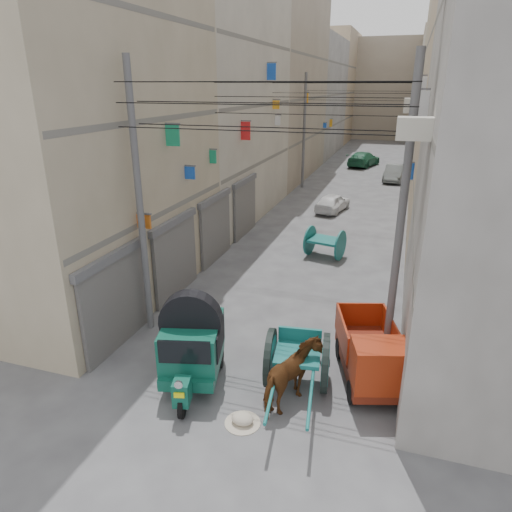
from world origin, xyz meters
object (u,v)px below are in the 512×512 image
at_px(second_cart, 325,242).
at_px(distant_car_green, 364,159).
at_px(feed_sack, 243,419).
at_px(distant_car_grey, 394,173).
at_px(distant_car_white, 333,202).
at_px(auto_rickshaw, 192,342).
at_px(tonga_cart, 298,359).
at_px(mini_truck, 372,360).
at_px(horse, 293,377).

distance_m(second_cart, distant_car_green, 25.00).
bearing_deg(feed_sack, distant_car_grey, 85.90).
relative_size(distant_car_white, distant_car_grey, 0.85).
bearing_deg(auto_rickshaw, distant_car_green, 74.08).
height_order(tonga_cart, distant_car_green, tonga_cart).
bearing_deg(tonga_cart, mini_truck, 8.27).
xyz_separation_m(tonga_cart, second_cart, (-0.96, 9.43, -0.06)).
relative_size(feed_sack, distant_car_grey, 0.13).
height_order(mini_truck, distant_car_white, mini_truck).
xyz_separation_m(second_cart, distant_car_white, (-0.91, 7.91, -0.16)).
bearing_deg(horse, mini_truck, -126.37).
distance_m(tonga_cart, distant_car_green, 34.46).
xyz_separation_m(second_cart, horse, (1.03, -10.19, 0.06)).
distance_m(auto_rickshaw, distant_car_white, 17.98).
xyz_separation_m(auto_rickshaw, horse, (2.67, -0.15, -0.35)).
bearing_deg(horse, distant_car_white, -66.86).
relative_size(tonga_cart, distant_car_white, 1.06).
distance_m(auto_rickshaw, second_cart, 10.18).
distance_m(feed_sack, distant_car_green, 36.18).
distance_m(auto_rickshaw, horse, 2.70).
bearing_deg(second_cart, distant_car_white, 108.77).
height_order(mini_truck, feed_sack, mini_truck).
distance_m(distant_car_white, distant_car_green, 17.08).
height_order(auto_rickshaw, feed_sack, auto_rickshaw).
relative_size(auto_rickshaw, tonga_cart, 0.82).
relative_size(second_cart, horse, 0.96).
relative_size(second_cart, distant_car_green, 0.38).
distance_m(auto_rickshaw, tonga_cart, 2.69).
height_order(second_cart, feed_sack, second_cart).
height_order(mini_truck, second_cart, mini_truck).
bearing_deg(horse, feed_sack, 63.93).
xyz_separation_m(feed_sack, horse, (0.93, 0.99, 0.65)).
distance_m(mini_truck, second_cart, 9.33).
height_order(tonga_cart, distant_car_white, tonga_cart).
bearing_deg(mini_truck, distant_car_white, 85.38).
bearing_deg(second_cart, distant_car_green, 103.92).
xyz_separation_m(second_cart, distant_car_grey, (2.24, 18.62, -0.09)).
bearing_deg(distant_car_grey, horse, -88.14).
bearing_deg(distant_car_grey, second_cart, -92.61).
relative_size(auto_rickshaw, distant_car_grey, 0.74).
height_order(auto_rickshaw, distant_car_grey, auto_rickshaw).
bearing_deg(distant_car_green, feed_sack, 106.71).
relative_size(mini_truck, distant_car_grey, 0.84).
xyz_separation_m(tonga_cart, distant_car_white, (-1.87, 17.34, -0.23)).
xyz_separation_m(auto_rickshaw, second_cart, (1.64, 10.04, -0.41)).
xyz_separation_m(horse, distant_car_grey, (1.21, 28.81, -0.15)).
relative_size(feed_sack, distant_car_green, 0.11).
height_order(feed_sack, distant_car_white, distant_car_white).
bearing_deg(feed_sack, tonga_cart, 64.05).
xyz_separation_m(feed_sack, distant_car_grey, (2.14, 29.80, 0.50)).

